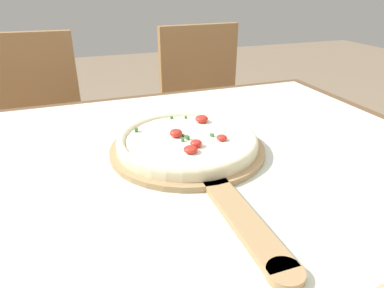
{
  "coord_description": "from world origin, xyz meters",
  "views": [
    {
      "loc": [
        -0.19,
        -0.57,
        1.06
      ],
      "look_at": [
        0.03,
        0.04,
        0.76
      ],
      "focal_mm": 32.0,
      "sensor_mm": 36.0,
      "label": 1
    }
  ],
  "objects_px": {
    "pizza_peel": "(192,154)",
    "chair_right": "(206,110)",
    "pizza": "(187,140)",
    "chair_left": "(35,132)"
  },
  "relations": [
    {
      "from": "chair_left",
      "to": "chair_right",
      "type": "bearing_deg",
      "value": 3.57
    },
    {
      "from": "pizza",
      "to": "chair_right",
      "type": "relative_size",
      "value": 0.34
    },
    {
      "from": "pizza",
      "to": "chair_left",
      "type": "height_order",
      "value": "chair_left"
    },
    {
      "from": "pizza_peel",
      "to": "chair_right",
      "type": "bearing_deg",
      "value": 65.95
    },
    {
      "from": "pizza_peel",
      "to": "pizza",
      "type": "relative_size",
      "value": 1.87
    },
    {
      "from": "chair_right",
      "to": "pizza_peel",
      "type": "bearing_deg",
      "value": -117.27
    },
    {
      "from": "pizza_peel",
      "to": "chair_left",
      "type": "distance_m",
      "value": 0.92
    },
    {
      "from": "chair_right",
      "to": "chair_left",
      "type": "bearing_deg",
      "value": 176.79
    },
    {
      "from": "pizza_peel",
      "to": "pizza",
      "type": "distance_m",
      "value": 0.03
    },
    {
      "from": "pizza_peel",
      "to": "chair_left",
      "type": "xyz_separation_m",
      "value": [
        -0.39,
        0.8,
        -0.22
      ]
    }
  ]
}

